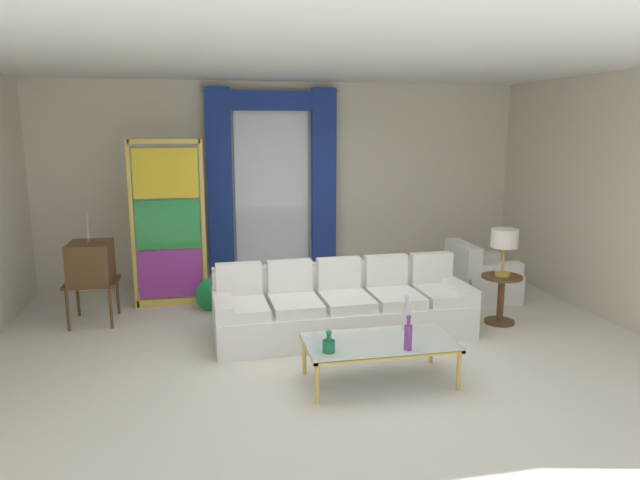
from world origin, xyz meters
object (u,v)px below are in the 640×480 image
stained_glass_divider (168,228)px  peacock_figurine (213,296)px  table_lamp_brass (504,240)px  bottle_crystal_tall (406,315)px  vintage_tv (91,264)px  bottle_blue_decanter (329,345)px  coffee_table (379,344)px  bottle_amber_squat (408,336)px  armchair_white (479,279)px  round_side_table (501,295)px  couch_white_long (342,308)px

stained_glass_divider → peacock_figurine: size_ratio=3.67×
stained_glass_divider → table_lamp_brass: size_ratio=3.86×
bottle_crystal_tall → vintage_tv: size_ratio=0.25×
bottle_blue_decanter → peacock_figurine: 2.76m
coffee_table → vintage_tv: vintage_tv is taller
stained_glass_divider → peacock_figurine: 1.08m
bottle_crystal_tall → bottle_amber_squat: (-0.17, -0.51, -0.01)m
coffee_table → armchair_white: 3.12m
bottle_blue_decanter → table_lamp_brass: 2.92m
bottle_blue_decanter → bottle_amber_squat: size_ratio=0.63×
bottle_blue_decanter → round_side_table: (2.47, 1.46, -0.12)m
couch_white_long → bottle_amber_squat: bearing=-82.6°
couch_white_long → table_lamp_brass: bearing=-1.2°
bottle_crystal_tall → vintage_tv: 3.87m
couch_white_long → bottle_blue_decanter: (-0.50, -1.50, 0.17)m
bottle_crystal_tall → round_side_table: 1.91m
vintage_tv → table_lamp_brass: bearing=-12.2°
bottle_blue_decanter → bottle_crystal_tall: bearing=26.1°
armchair_white → stained_glass_divider: (-4.15, 0.56, 0.77)m
couch_white_long → stained_glass_divider: stained_glass_divider is taller
bottle_blue_decanter → bottle_crystal_tall: (0.87, 0.43, 0.07)m
couch_white_long → peacock_figurine: couch_white_long is taller
bottle_blue_decanter → bottle_crystal_tall: size_ratio=0.60×
bottle_amber_squat → table_lamp_brass: bearing=41.3°
couch_white_long → bottle_amber_squat: size_ratio=9.11×
bottle_crystal_tall → armchair_white: (1.80, 2.01, -0.26)m
armchair_white → round_side_table: armchair_white is taller
table_lamp_brass → stained_glass_divider: bearing=158.8°
coffee_table → bottle_crystal_tall: bearing=35.7°
bottle_crystal_tall → peacock_figurine: bottle_crystal_tall is taller
coffee_table → bottle_blue_decanter: size_ratio=6.78×
armchair_white → round_side_table: 1.00m
couch_white_long → bottle_blue_decanter: bearing=-108.3°
couch_white_long → vintage_tv: bearing=160.8°
coffee_table → armchair_white: (2.15, 2.26, -0.09)m
coffee_table → peacock_figurine: bearing=121.4°
table_lamp_brass → peacock_figurine: bearing=161.9°
bottle_blue_decanter → stained_glass_divider: (-1.48, 2.99, 0.58)m
round_side_table → vintage_tv: bearing=167.8°
coffee_table → bottle_crystal_tall: (0.35, 0.25, 0.17)m
couch_white_long → armchair_white: couch_white_long is taller
stained_glass_divider → vintage_tv: bearing=-151.8°
coffee_table → stained_glass_divider: stained_glass_divider is taller
couch_white_long → stained_glass_divider: bearing=143.0°
bottle_crystal_tall → vintage_tv: bearing=147.4°
coffee_table → armchair_white: armchair_white is taller
bottle_amber_squat → peacock_figurine: bearing=121.7°
vintage_tv → table_lamp_brass: size_ratio=2.36×
couch_white_long → stained_glass_divider: 2.58m
table_lamp_brass → round_side_table: bearing=0.0°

